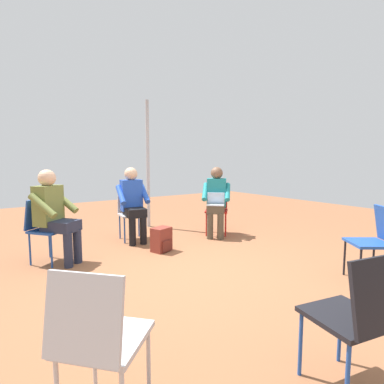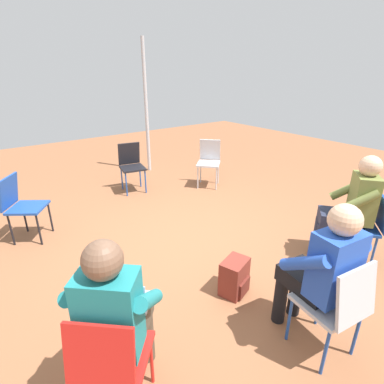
{
  "view_description": "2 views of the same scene",
  "coord_description": "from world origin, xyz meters",
  "px_view_note": "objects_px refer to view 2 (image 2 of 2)",
  "views": [
    {
      "loc": [
        1.97,
        2.92,
        1.35
      ],
      "look_at": [
        -0.19,
        -0.16,
        0.96
      ],
      "focal_mm": 28.0,
      "sensor_mm": 36.0,
      "label": 1
    },
    {
      "loc": [
        -1.91,
        -2.58,
        2.04
      ],
      "look_at": [
        0.17,
        0.2,
        0.61
      ],
      "focal_mm": 28.0,
      "sensor_mm": 36.0,
      "label": 2
    }
  ],
  "objects_px": {
    "chair_northwest": "(21,203)",
    "person_in_olive": "(352,204)",
    "chair_southeast": "(365,222)",
    "person_with_laptop": "(117,312)",
    "person_in_blue": "(322,268)",
    "chair_north": "(131,164)",
    "chair_southwest": "(110,360)",
    "chair_south": "(337,303)",
    "backpack_near_laptop_user": "(234,279)",
    "chair_northeast": "(209,159)"
  },
  "relations": [
    {
      "from": "chair_north",
      "to": "chair_southwest",
      "type": "relative_size",
      "value": 1.0
    },
    {
      "from": "chair_northwest",
      "to": "chair_southeast",
      "type": "height_order",
      "value": "same"
    },
    {
      "from": "backpack_near_laptop_user",
      "to": "person_in_olive",
      "type": "bearing_deg",
      "value": -13.55
    },
    {
      "from": "chair_southeast",
      "to": "person_in_blue",
      "type": "relative_size",
      "value": 0.69
    },
    {
      "from": "chair_southeast",
      "to": "person_with_laptop",
      "type": "relative_size",
      "value": 0.69
    },
    {
      "from": "chair_southwest",
      "to": "person_with_laptop",
      "type": "bearing_deg",
      "value": 90.0
    },
    {
      "from": "chair_northwest",
      "to": "chair_south",
      "type": "bearing_deg",
      "value": 60.24
    },
    {
      "from": "chair_northeast",
      "to": "person_in_olive",
      "type": "distance_m",
      "value": 2.8
    },
    {
      "from": "chair_northwest",
      "to": "chair_north",
      "type": "bearing_deg",
      "value": 146.73
    },
    {
      "from": "chair_southeast",
      "to": "chair_southwest",
      "type": "xyz_separation_m",
      "value": [
        -2.89,
        0.08,
        0.0
      ]
    },
    {
      "from": "person_in_blue",
      "to": "person_in_olive",
      "type": "bearing_deg",
      "value": 27.13
    },
    {
      "from": "backpack_near_laptop_user",
      "to": "chair_southwest",
      "type": "bearing_deg",
      "value": -164.33
    },
    {
      "from": "chair_north",
      "to": "chair_northwest",
      "type": "distance_m",
      "value": 2.0
    },
    {
      "from": "chair_south",
      "to": "person_in_blue",
      "type": "distance_m",
      "value": 0.26
    },
    {
      "from": "chair_southeast",
      "to": "person_in_blue",
      "type": "distance_m",
      "value": 1.44
    },
    {
      "from": "chair_northeast",
      "to": "chair_southeast",
      "type": "relative_size",
      "value": 1.0
    },
    {
      "from": "chair_south",
      "to": "chair_northwest",
      "type": "bearing_deg",
      "value": 123.21
    },
    {
      "from": "chair_northeast",
      "to": "chair_northwest",
      "type": "height_order",
      "value": "same"
    },
    {
      "from": "chair_north",
      "to": "backpack_near_laptop_user",
      "type": "distance_m",
      "value": 3.11
    },
    {
      "from": "chair_northwest",
      "to": "person_in_olive",
      "type": "xyz_separation_m",
      "value": [
        2.82,
        -2.68,
        0.2
      ]
    },
    {
      "from": "chair_southeast",
      "to": "person_in_blue",
      "type": "xyz_separation_m",
      "value": [
        -1.39,
        -0.3,
        0.2
      ]
    },
    {
      "from": "chair_southwest",
      "to": "chair_south",
      "type": "relative_size",
      "value": 1.0
    },
    {
      "from": "chair_northeast",
      "to": "chair_southwest",
      "type": "bearing_deg",
      "value": 89.54
    },
    {
      "from": "chair_northwest",
      "to": "person_in_blue",
      "type": "xyz_separation_m",
      "value": [
        1.53,
        -3.11,
        0.2
      ]
    },
    {
      "from": "person_in_olive",
      "to": "person_in_blue",
      "type": "xyz_separation_m",
      "value": [
        -1.29,
        -0.43,
        0.0
      ]
    },
    {
      "from": "chair_northeast",
      "to": "backpack_near_laptop_user",
      "type": "height_order",
      "value": "chair_northeast"
    },
    {
      "from": "person_in_blue",
      "to": "backpack_near_laptop_user",
      "type": "xyz_separation_m",
      "value": [
        -0.11,
        0.77,
        -0.54
      ]
    },
    {
      "from": "chair_northwest",
      "to": "person_in_olive",
      "type": "height_order",
      "value": "person_in_olive"
    },
    {
      "from": "chair_north",
      "to": "chair_southeast",
      "type": "relative_size",
      "value": 1.0
    },
    {
      "from": "chair_north",
      "to": "person_in_blue",
      "type": "relative_size",
      "value": 0.69
    },
    {
      "from": "backpack_near_laptop_user",
      "to": "person_in_blue",
      "type": "bearing_deg",
      "value": -82.11
    },
    {
      "from": "chair_northeast",
      "to": "chair_south",
      "type": "bearing_deg",
      "value": 111.37
    },
    {
      "from": "chair_north",
      "to": "person_in_blue",
      "type": "xyz_separation_m",
      "value": [
        -0.34,
        -3.83,
        0.2
      ]
    },
    {
      "from": "chair_southwest",
      "to": "chair_south",
      "type": "bearing_deg",
      "value": 22.53
    },
    {
      "from": "person_in_blue",
      "to": "backpack_near_laptop_user",
      "type": "distance_m",
      "value": 0.94
    },
    {
      "from": "person_in_blue",
      "to": "chair_south",
      "type": "bearing_deg",
      "value": -90.0
    },
    {
      "from": "chair_northwest",
      "to": "person_in_olive",
      "type": "distance_m",
      "value": 3.89
    },
    {
      "from": "chair_southwest",
      "to": "person_in_blue",
      "type": "bearing_deg",
      "value": 28.59
    },
    {
      "from": "chair_southeast",
      "to": "chair_northwest",
      "type": "bearing_deg",
      "value": 98.04
    },
    {
      "from": "chair_north",
      "to": "chair_northeast",
      "type": "xyz_separation_m",
      "value": [
        1.27,
        -0.62,
        0.0
      ]
    },
    {
      "from": "chair_southeast",
      "to": "backpack_near_laptop_user",
      "type": "bearing_deg",
      "value": 124.67
    },
    {
      "from": "chair_northeast",
      "to": "person_in_blue",
      "type": "height_order",
      "value": "person_in_blue"
    },
    {
      "from": "chair_southwest",
      "to": "chair_south",
      "type": "distance_m",
      "value": 1.57
    },
    {
      "from": "chair_southeast",
      "to": "chair_north",
      "type": "bearing_deg",
      "value": 68.65
    },
    {
      "from": "chair_northwest",
      "to": "person_with_laptop",
      "type": "height_order",
      "value": "person_with_laptop"
    },
    {
      "from": "chair_northeast",
      "to": "chair_northwest",
      "type": "relative_size",
      "value": 1.0
    },
    {
      "from": "chair_northwest",
      "to": "chair_southwest",
      "type": "height_order",
      "value": "same"
    },
    {
      "from": "person_with_laptop",
      "to": "chair_southwest",
      "type": "bearing_deg",
      "value": -90.0
    },
    {
      "from": "chair_north",
      "to": "backpack_near_laptop_user",
      "type": "relative_size",
      "value": 2.36
    },
    {
      "from": "chair_northwest",
      "to": "chair_southwest",
      "type": "xyz_separation_m",
      "value": [
        0.03,
        -2.74,
        0.0
      ]
    }
  ]
}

